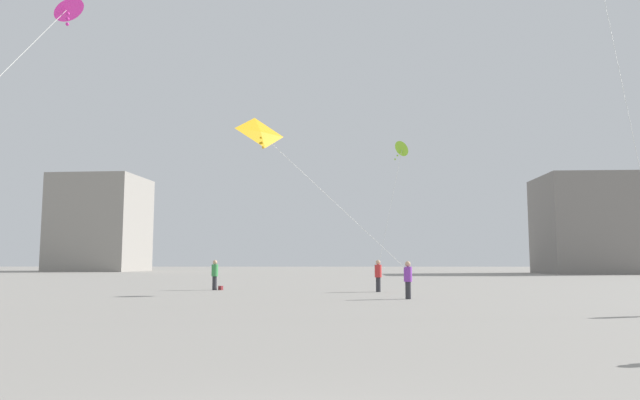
% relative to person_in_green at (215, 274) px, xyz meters
% --- Properties ---
extents(person_in_green, '(0.39, 0.39, 1.78)m').
position_rel_person_in_green_xyz_m(person_in_green, '(0.00, 0.00, 0.00)').
color(person_in_green, '#2D2D33').
rests_on(person_in_green, ground_plane).
extents(person_in_purple, '(0.38, 0.38, 1.73)m').
position_rel_person_in_green_xyz_m(person_in_purple, '(10.50, -7.60, -0.03)').
color(person_in_purple, '#2D2D33').
rests_on(person_in_purple, ground_plane).
extents(person_in_red, '(0.39, 0.39, 1.78)m').
position_rel_person_in_green_xyz_m(person_in_red, '(9.60, -1.80, 0.00)').
color(person_in_red, '#2D2D33').
rests_on(person_in_red, ground_plane).
extents(kite_lime_diamond, '(2.02, 1.14, 7.35)m').
position_rel_person_in_green_xyz_m(kite_lime_diamond, '(11.06, -1.66, 7.17)').
color(kite_lime_diamond, '#8CD12D').
extents(kite_amber_delta, '(6.97, 6.13, 5.75)m').
position_rel_person_in_green_xyz_m(kite_amber_delta, '(4.39, -12.91, 5.52)').
color(kite_amber_delta, yellow).
extents(kite_magenta_diamond, '(2.59, 5.97, 7.99)m').
position_rel_person_in_green_xyz_m(kite_magenta_diamond, '(-0.59, -18.56, 7.89)').
color(kite_magenta_diamond, '#D12899').
extents(building_left_hall, '(13.68, 12.86, 15.22)m').
position_rel_person_in_green_xyz_m(building_left_hall, '(-30.41, 56.64, 6.63)').
color(building_left_hall, gray).
rests_on(building_left_hall, ground_plane).
extents(building_centre_hall, '(13.77, 11.30, 12.91)m').
position_rel_person_in_green_xyz_m(building_centre_hall, '(41.59, 41.74, 5.48)').
color(building_centre_hall, gray).
rests_on(building_centre_hall, ground_plane).
extents(handbag_beside_flyer, '(0.33, 0.32, 0.24)m').
position_rel_person_in_green_xyz_m(handbag_beside_flyer, '(0.35, 0.10, -0.86)').
color(handbag_beside_flyer, maroon).
rests_on(handbag_beside_flyer, ground_plane).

